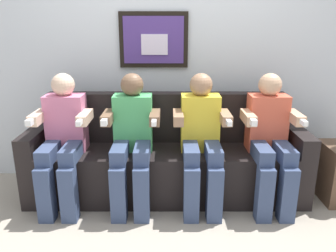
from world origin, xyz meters
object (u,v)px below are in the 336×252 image
Objects in this scene: couch at (168,161)px; person_right_center at (203,137)px; person_leftmost at (65,136)px; person_rightmost at (271,137)px; person_left_center at (134,137)px.

couch is 2.18× the size of person_right_center.
person_right_center is (1.14, 0.00, -0.00)m from person_leftmost.
couch is at bearing 168.79° from person_rightmost.
person_left_center and person_right_center have the same top height.
person_right_center is 1.00× the size of person_rightmost.
person_leftmost is 1.00× the size of person_right_center.
person_leftmost and person_left_center have the same top height.
person_leftmost and person_right_center have the same top height.
person_left_center reaches higher than couch.
person_right_center and person_rightmost have the same top height.
person_rightmost is (1.70, 0.00, 0.00)m from person_leftmost.
person_right_center is (0.28, -0.17, 0.29)m from couch.
couch is 0.44m from person_left_center.
person_left_center is 1.00× the size of person_right_center.
person_left_center and person_rightmost have the same top height.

